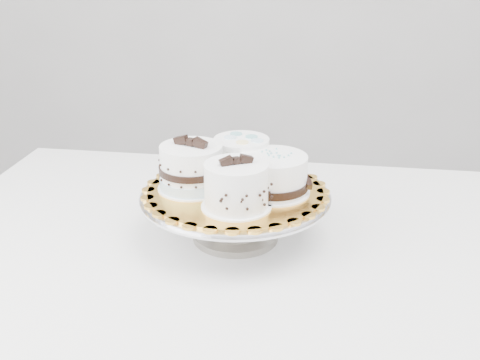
{
  "coord_description": "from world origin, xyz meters",
  "views": [
    {
      "loc": [
        -0.01,
        -0.91,
        1.27
      ],
      "look_at": [
        -0.03,
        0.05,
        0.87
      ],
      "focal_mm": 45.0,
      "sensor_mm": 36.0,
      "label": 1
    }
  ],
  "objects_px": {
    "table": "(265,279)",
    "cake_board": "(235,191)",
    "cake_banded": "(192,169)",
    "cake_ribbon": "(274,176)",
    "cake_dots": "(241,158)",
    "cake_stand": "(236,207)",
    "cake_swirl": "(236,187)"
  },
  "relations": [
    {
      "from": "cake_board",
      "to": "cake_swirl",
      "type": "bearing_deg",
      "value": -87.11
    },
    {
      "from": "cake_board",
      "to": "cake_swirl",
      "type": "height_order",
      "value": "cake_swirl"
    },
    {
      "from": "cake_dots",
      "to": "cake_banded",
      "type": "bearing_deg",
      "value": -170.02
    },
    {
      "from": "cake_banded",
      "to": "cake_dots",
      "type": "xyz_separation_m",
      "value": [
        0.09,
        0.06,
        0.0
      ]
    },
    {
      "from": "cake_ribbon",
      "to": "cake_swirl",
      "type": "bearing_deg",
      "value": -142.64
    },
    {
      "from": "table",
      "to": "cake_banded",
      "type": "bearing_deg",
      "value": 173.98
    },
    {
      "from": "table",
      "to": "cake_stand",
      "type": "bearing_deg",
      "value": 161.87
    },
    {
      "from": "cake_board",
      "to": "cake_dots",
      "type": "xyz_separation_m",
      "value": [
        0.01,
        0.06,
        0.04
      ]
    },
    {
      "from": "cake_board",
      "to": "cake_swirl",
      "type": "xyz_separation_m",
      "value": [
        0.0,
        -0.07,
        0.04
      ]
    },
    {
      "from": "cake_banded",
      "to": "cake_ribbon",
      "type": "xyz_separation_m",
      "value": [
        0.14,
        -0.01,
        -0.01
      ]
    },
    {
      "from": "cake_swirl",
      "to": "cake_dots",
      "type": "relative_size",
      "value": 1.01
    },
    {
      "from": "cake_stand",
      "to": "cake_board",
      "type": "bearing_deg",
      "value": 108.43
    },
    {
      "from": "table",
      "to": "cake_stand",
      "type": "distance_m",
      "value": 0.15
    },
    {
      "from": "table",
      "to": "cake_stand",
      "type": "height_order",
      "value": "cake_stand"
    },
    {
      "from": "cake_stand",
      "to": "cake_banded",
      "type": "xyz_separation_m",
      "value": [
        -0.08,
        0.01,
        0.07
      ]
    },
    {
      "from": "cake_swirl",
      "to": "cake_banded",
      "type": "relative_size",
      "value": 0.92
    },
    {
      "from": "cake_board",
      "to": "cake_ribbon",
      "type": "distance_m",
      "value": 0.08
    },
    {
      "from": "cake_stand",
      "to": "cake_dots",
      "type": "distance_m",
      "value": 0.09
    },
    {
      "from": "cake_stand",
      "to": "cake_board",
      "type": "xyz_separation_m",
      "value": [
        -0.0,
        0.0,
        0.03
      ]
    },
    {
      "from": "table",
      "to": "cake_board",
      "type": "height_order",
      "value": "cake_board"
    },
    {
      "from": "table",
      "to": "cake_banded",
      "type": "distance_m",
      "value": 0.24
    },
    {
      "from": "cake_dots",
      "to": "cake_ribbon",
      "type": "height_order",
      "value": "cake_dots"
    },
    {
      "from": "cake_banded",
      "to": "table",
      "type": "bearing_deg",
      "value": 13.19
    },
    {
      "from": "cake_stand",
      "to": "cake_board",
      "type": "height_order",
      "value": "cake_board"
    },
    {
      "from": "cake_board",
      "to": "cake_swirl",
      "type": "distance_m",
      "value": 0.08
    },
    {
      "from": "cake_stand",
      "to": "cake_dots",
      "type": "height_order",
      "value": "cake_dots"
    },
    {
      "from": "table",
      "to": "cake_ribbon",
      "type": "bearing_deg",
      "value": 62.04
    },
    {
      "from": "cake_stand",
      "to": "cake_ribbon",
      "type": "relative_size",
      "value": 2.45
    },
    {
      "from": "table",
      "to": "cake_ribbon",
      "type": "height_order",
      "value": "cake_ribbon"
    },
    {
      "from": "cake_stand",
      "to": "cake_ribbon",
      "type": "bearing_deg",
      "value": -7.69
    },
    {
      "from": "table",
      "to": "cake_dots",
      "type": "distance_m",
      "value": 0.23
    },
    {
      "from": "cake_board",
      "to": "cake_ribbon",
      "type": "height_order",
      "value": "cake_ribbon"
    }
  ]
}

